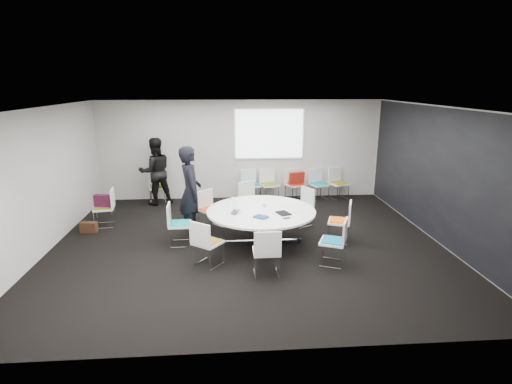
{
  "coord_description": "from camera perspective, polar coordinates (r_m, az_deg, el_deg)",
  "views": [
    {
      "loc": [
        -0.4,
        -7.78,
        3.25
      ],
      "look_at": [
        0.2,
        0.4,
        1.0
      ],
      "focal_mm": 28.0,
      "sensor_mm": 36.0,
      "label": 1
    }
  ],
  "objects": [
    {
      "name": "room_shell",
      "position": [
        8.01,
        -0.54,
        1.99
      ],
      "size": [
        8.08,
        7.08,
        2.88
      ],
      "color": "black",
      "rests_on": "ground"
    },
    {
      "name": "conference_table",
      "position": [
        8.25,
        0.74,
        -3.84
      ],
      "size": [
        2.23,
        2.23,
        0.73
      ],
      "color": "silver",
      "rests_on": "ground"
    },
    {
      "name": "projection_screen",
      "position": [
        11.39,
        1.9,
        8.27
      ],
      "size": [
        1.9,
        0.03,
        1.35
      ],
      "primitive_type": "cube",
      "color": "white",
      "rests_on": "room_shell"
    },
    {
      "name": "chair_ring_a",
      "position": [
        8.62,
        11.83,
        -5.2
      ],
      "size": [
        0.58,
        0.58,
        0.88
      ],
      "rotation": [
        0.0,
        0.0,
        1.23
      ],
      "color": "silver",
      "rests_on": "ground"
    },
    {
      "name": "chair_ring_b",
      "position": [
        9.45,
        6.44,
        -3.11
      ],
      "size": [
        0.62,
        0.62,
        0.88
      ],
      "rotation": [
        0.0,
        0.0,
        2.09
      ],
      "color": "silver",
      "rests_on": "ground"
    },
    {
      "name": "chair_ring_c",
      "position": [
        9.93,
        -0.84,
        -2.09
      ],
      "size": [
        0.61,
        0.6,
        0.88
      ],
      "rotation": [
        0.0,
        0.0,
        3.58
      ],
      "color": "silver",
      "rests_on": "ground"
    },
    {
      "name": "chair_ring_d",
      "position": [
        9.23,
        -6.48,
        -3.57
      ],
      "size": [
        0.64,
        0.64,
        0.88
      ],
      "rotation": [
        0.0,
        0.0,
        3.88
      ],
      "color": "silver",
      "rests_on": "ground"
    },
    {
      "name": "chair_ring_e",
      "position": [
        8.43,
        -10.87,
        -5.62
      ],
      "size": [
        0.47,
        0.48,
        0.88
      ],
      "rotation": [
        0.0,
        0.0,
        4.75
      ],
      "color": "silver",
      "rests_on": "ground"
    },
    {
      "name": "chair_ring_f",
      "position": [
        7.42,
        -6.93,
        -8.41
      ],
      "size": [
        0.64,
        0.63,
        0.88
      ],
      "rotation": [
        0.0,
        0.0,
        5.64
      ],
      "color": "silver",
      "rests_on": "ground"
    },
    {
      "name": "chair_ring_g",
      "position": [
        7.01,
        1.5,
        -9.77
      ],
      "size": [
        0.46,
        0.45,
        0.88
      ],
      "rotation": [
        0.0,
        0.0,
        6.29
      ],
      "color": "silver",
      "rests_on": "ground"
    },
    {
      "name": "chair_ring_h",
      "position": [
        7.55,
        10.96,
        -8.16
      ],
      "size": [
        0.59,
        0.6,
        0.88
      ],
      "rotation": [
        0.0,
        0.0,
        7.44
      ],
      "color": "silver",
      "rests_on": "ground"
    },
    {
      "name": "chair_back_a",
      "position": [
        11.35,
        -0.76,
        0.14
      ],
      "size": [
        0.57,
        0.56,
        0.88
      ],
      "rotation": [
        0.0,
        0.0,
        3.42
      ],
      "color": "silver",
      "rests_on": "ground"
    },
    {
      "name": "chair_back_b",
      "position": [
        11.41,
        1.91,
        0.21
      ],
      "size": [
        0.56,
        0.55,
        0.88
      ],
      "rotation": [
        0.0,
        0.0,
        3.4
      ],
      "color": "silver",
      "rests_on": "ground"
    },
    {
      "name": "chair_back_c",
      "position": [
        11.47,
        5.53,
        0.24
      ],
      "size": [
        0.6,
        0.59,
        0.88
      ],
      "rotation": [
        0.0,
        0.0,
        3.54
      ],
      "color": "silver",
      "rests_on": "ground"
    },
    {
      "name": "chair_back_d",
      "position": [
        11.6,
        8.94,
        0.29
      ],
      "size": [
        0.59,
        0.58,
        0.88
      ],
      "rotation": [
        0.0,
        0.0,
        3.51
      ],
      "color": "silver",
      "rests_on": "ground"
    },
    {
      "name": "chair_back_e",
      "position": [
        11.79,
        11.68,
        0.4
      ],
      "size": [
        0.59,
        0.59,
        0.88
      ],
      "rotation": [
        0.0,
        0.0,
        3.52
      ],
      "color": "silver",
      "rests_on": "ground"
    },
    {
      "name": "chair_spare_left",
      "position": [
        9.96,
        -20.72,
        -3.06
      ],
      "size": [
        0.51,
        0.52,
        0.88
      ],
      "rotation": [
        0.0,
        0.0,
        1.71
      ],
      "color": "silver",
      "rests_on": "ground"
    },
    {
      "name": "chair_person_back",
      "position": [
        11.51,
        -13.85,
        -0.09
      ],
      "size": [
        0.56,
        0.55,
        0.88
      ],
      "rotation": [
        0.0,
        0.0,
        3.39
      ],
      "color": "silver",
      "rests_on": "ground"
    },
    {
      "name": "person_main",
      "position": [
        8.71,
        -9.34,
        0.08
      ],
      "size": [
        0.62,
        0.81,
        1.98
      ],
      "primitive_type": "imported",
      "rotation": [
        0.0,
        0.0,
        1.8
      ],
      "color": "black",
      "rests_on": "ground"
    },
    {
      "name": "person_back",
      "position": [
        11.2,
        -14.18,
        2.86
      ],
      "size": [
        1.09,
        0.97,
        1.84
      ],
      "primitive_type": "imported",
      "rotation": [
        0.0,
        0.0,
        3.51
      ],
      "color": "black",
      "rests_on": "ground"
    },
    {
      "name": "laptop",
      "position": [
        8.04,
        -2.68,
        -2.86
      ],
      "size": [
        0.27,
        0.35,
        0.02
      ],
      "primitive_type": "imported",
      "rotation": [
        0.0,
        0.0,
        1.33
      ],
      "color": "#333338",
      "rests_on": "conference_table"
    },
    {
      "name": "laptop_lid",
      "position": [
        8.17,
        -3.09,
        -1.7
      ],
      "size": [
        0.11,
        0.29,
        0.22
      ],
      "primitive_type": "cube",
      "rotation": [
        0.0,
        0.0,
        1.9
      ],
      "color": "silver",
      "rests_on": "conference_table"
    },
    {
      "name": "notebook_black",
      "position": [
        7.98,
        3.93,
        -3.04
      ],
      "size": [
        0.32,
        0.36,
        0.02
      ],
      "primitive_type": "cube",
      "rotation": [
        0.0,
        0.0,
        0.38
      ],
      "color": "black",
      "rests_on": "conference_table"
    },
    {
      "name": "tablet_folio",
      "position": [
        7.74,
        0.72,
        -3.57
      ],
      "size": [
        0.33,
        0.32,
        0.03
      ],
      "primitive_type": "cube",
      "rotation": [
        0.0,
        0.0,
        -0.65
      ],
      "color": "navy",
      "rests_on": "conference_table"
    },
    {
      "name": "papers_right",
      "position": [
        8.48,
        4.45,
        -1.98
      ],
      "size": [
        0.36,
        0.36,
        0.0
      ],
      "primitive_type": "cube",
      "rotation": [
        0.0,
        0.0,
        0.77
      ],
      "color": "white",
      "rests_on": "conference_table"
    },
    {
      "name": "papers_front",
      "position": [
        8.11,
        6.09,
        -2.84
      ],
      "size": [
        0.31,
        0.22,
        0.0
      ],
      "primitive_type": "cube",
      "rotation": [
        0.0,
        0.0,
        -0.03
      ],
      "color": "silver",
      "rests_on": "conference_table"
    },
    {
      "name": "cup",
      "position": [
        8.36,
        1.18,
        -1.88
      ],
      "size": [
        0.08,
        0.08,
        0.09
      ],
      "primitive_type": "cylinder",
      "color": "white",
      "rests_on": "conference_table"
    },
    {
      "name": "phone",
      "position": [
        7.72,
        4.41,
        -3.74
      ],
      "size": [
        0.16,
        0.12,
        0.01
      ],
      "primitive_type": "cube",
      "rotation": [
        0.0,
        0.0,
        0.39
      ],
      "color": "black",
      "rests_on": "conference_table"
    },
    {
      "name": "maroon_bag",
      "position": [
        9.87,
        -21.0,
        -1.17
      ],
      "size": [
        0.42,
        0.21,
        0.28
      ],
      "primitive_type": "cube",
      "rotation": [
        0.0,
        0.0,
        -0.17
      ],
      "color": "#44122B",
      "rests_on": "chair_spare_left"
    },
    {
      "name": "brown_bag",
      "position": [
        9.74,
        -22.77,
        -4.66
      ],
      "size": [
        0.37,
        0.19,
        0.24
      ],
      "primitive_type": "cube",
      "rotation": [
        0.0,
        0.0,
        -0.09
      ],
      "color": "#351D11",
      "rests_on": "ground"
    },
    {
      "name": "red_jacket",
      "position": [
        11.16,
        5.81,
        2.05
      ],
      "size": [
        0.47,
        0.26,
        0.36
      ],
      "primitive_type": "cube",
      "rotation": [
        0.17,
        0.0,
        0.25
      ],
      "color": "#A41D14",
      "rests_on": "chair_back_c"
    }
  ]
}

